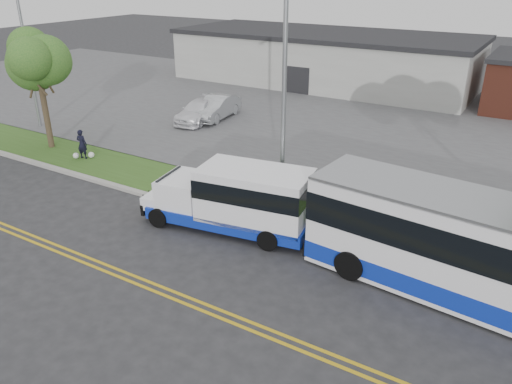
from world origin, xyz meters
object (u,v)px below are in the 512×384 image
Objects in this scene: parked_car_b at (199,111)px; pedestrian at (82,144)px; tree_west at (36,56)px; streetlight_near at (283,89)px; parked_car_a at (216,108)px; transit_bus at (500,259)px; streetlight_far at (26,56)px; shuttle_bus at (239,197)px.

pedestrian is at bearing -107.57° from parked_car_b.
streetlight_near reaches higher than tree_west.
parked_car_b is (3.99, 8.46, -4.37)m from tree_west.
parked_car_a is at bearing 48.23° from parked_car_b.
transit_bus is at bearing -39.64° from parked_car_a.
streetlight_far is 1.79× the size of parked_car_a.
tree_west is 4.40× the size of pedestrian.
transit_bus is at bearing -6.34° from tree_west.
shuttle_bus is 1.56× the size of parked_car_a.
streetlight_near reaches higher than shuttle_bus.
tree_west is 10.33m from parked_car_b.
shuttle_bus is (14.26, -2.50, -3.74)m from tree_west.
streetlight_far is at bearing 151.02° from tree_west.
pedestrian is at bearing -106.02° from parked_car_a.
pedestrian is (3.01, -0.33, -4.24)m from tree_west.
parked_car_a is at bearing 135.92° from streetlight_near.
parked_car_a is (-10.36, 10.03, -4.40)m from streetlight_near.
streetlight_near reaches higher than parked_car_a.
streetlight_near is 0.80× the size of transit_bus.
tree_west is at bearing -19.77° from pedestrian.
tree_west reaches higher than pedestrian.
transit_bus is (27.40, -4.81, -2.83)m from streetlight_far.
transit_bus reaches higher than shuttle_bus.
parked_car_a is at bearing 40.37° from streetlight_far.
shuttle_bus is 1.55× the size of parked_car_b.
streetlight_near is 6.04× the size of pedestrian.
shuttle_bus is at bearing -14.48° from streetlight_far.
streetlight_far is (-4.00, 2.22, -0.65)m from tree_west.
streetlight_far is at bearing 175.65° from transit_bus.
streetlight_far is 11.91m from parked_car_a.
streetlight_far is at bearing -146.31° from parked_car_a.
pedestrian is 8.85m from parked_car_b.
streetlight_far is at bearing -33.41° from pedestrian.
streetlight_near is at bearing -8.05° from streetlight_far.
tree_west reaches higher than parked_car_a.
streetlight_near is 1.36× the size of shuttle_bus.
tree_west is at bearing 178.20° from streetlight_near.
streetlight_far is 1.14× the size of shuttle_bus.
streetlight_far reaches higher than pedestrian.
streetlight_near is at bearing -1.80° from tree_west.
pedestrian is at bearing 160.37° from shuttle_bus.
shuttle_bus is at bearing -110.07° from streetlight_near.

